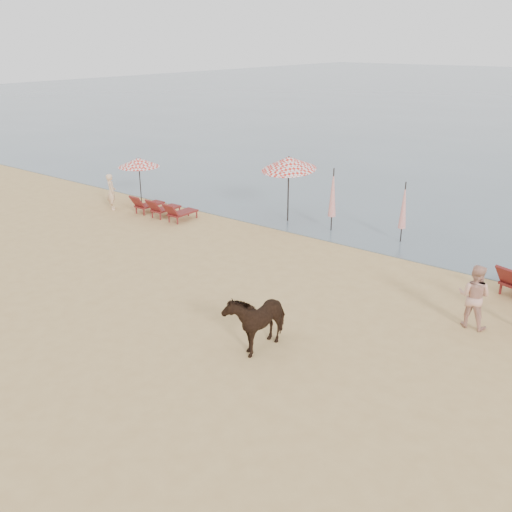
{
  "coord_description": "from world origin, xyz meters",
  "views": [
    {
      "loc": [
        9.18,
        -6.98,
        6.9
      ],
      "look_at": [
        0.0,
        5.0,
        1.1
      ],
      "focal_mm": 40.0,
      "sensor_mm": 36.0,
      "label": 1
    }
  ],
  "objects_px": {
    "umbrella_open_left_a": "(139,162)",
    "cow": "(257,318)",
    "lounger_cluster_left": "(162,208)",
    "umbrella_open_left_b": "(289,163)",
    "beachgoer_left": "(111,192)",
    "umbrella_closed_right": "(404,206)",
    "umbrella_closed_left": "(333,193)",
    "beachgoer_right_a": "(474,296)"
  },
  "relations": [
    {
      "from": "lounger_cluster_left",
      "to": "umbrella_closed_left",
      "type": "relative_size",
      "value": 1.05
    },
    {
      "from": "umbrella_open_left_a",
      "to": "umbrella_closed_left",
      "type": "distance_m",
      "value": 8.86
    },
    {
      "from": "umbrella_open_left_a",
      "to": "umbrella_open_left_b",
      "type": "bearing_deg",
      "value": 0.92
    },
    {
      "from": "umbrella_closed_left",
      "to": "beachgoer_right_a",
      "type": "distance_m",
      "value": 8.12
    },
    {
      "from": "lounger_cluster_left",
      "to": "umbrella_closed_left",
      "type": "bearing_deg",
      "value": 22.39
    },
    {
      "from": "beachgoer_left",
      "to": "beachgoer_right_a",
      "type": "relative_size",
      "value": 0.92
    },
    {
      "from": "umbrella_open_left_b",
      "to": "umbrella_closed_left",
      "type": "height_order",
      "value": "umbrella_open_left_b"
    },
    {
      "from": "umbrella_open_left_b",
      "to": "beachgoer_left",
      "type": "relative_size",
      "value": 1.77
    },
    {
      "from": "cow",
      "to": "umbrella_open_left_a",
      "type": "bearing_deg",
      "value": 149.33
    },
    {
      "from": "beachgoer_left",
      "to": "beachgoer_right_a",
      "type": "bearing_deg",
      "value": -153.85
    },
    {
      "from": "umbrella_open_left_a",
      "to": "umbrella_closed_right",
      "type": "height_order",
      "value": "umbrella_closed_right"
    },
    {
      "from": "umbrella_closed_right",
      "to": "umbrella_open_left_a",
      "type": "bearing_deg",
      "value": -169.25
    },
    {
      "from": "umbrella_open_left_b",
      "to": "umbrella_closed_right",
      "type": "relative_size",
      "value": 1.22
    },
    {
      "from": "umbrella_open_left_b",
      "to": "cow",
      "type": "bearing_deg",
      "value": -61.17
    },
    {
      "from": "umbrella_open_left_a",
      "to": "beachgoer_right_a",
      "type": "distance_m",
      "value": 15.68
    },
    {
      "from": "lounger_cluster_left",
      "to": "beachgoer_right_a",
      "type": "bearing_deg",
      "value": -7.87
    },
    {
      "from": "umbrella_open_left_a",
      "to": "beachgoer_left",
      "type": "distance_m",
      "value": 1.77
    },
    {
      "from": "umbrella_open_left_b",
      "to": "beachgoer_right_a",
      "type": "height_order",
      "value": "umbrella_open_left_b"
    },
    {
      "from": "umbrella_open_left_b",
      "to": "umbrella_open_left_a",
      "type": "bearing_deg",
      "value": -166.67
    },
    {
      "from": "umbrella_open_left_a",
      "to": "umbrella_closed_right",
      "type": "xyz_separation_m",
      "value": [
        11.32,
        2.15,
        -0.47
      ]
    },
    {
      "from": "umbrella_closed_left",
      "to": "beachgoer_left",
      "type": "xyz_separation_m",
      "value": [
        -8.95,
        -3.14,
        -0.72
      ]
    },
    {
      "from": "lounger_cluster_left",
      "to": "umbrella_closed_left",
      "type": "height_order",
      "value": "umbrella_closed_left"
    },
    {
      "from": "umbrella_open_left_a",
      "to": "cow",
      "type": "xyz_separation_m",
      "value": [
        11.67,
        -6.83,
        -1.11
      ]
    },
    {
      "from": "umbrella_open_left_b",
      "to": "cow",
      "type": "xyz_separation_m",
      "value": [
        5.0,
        -8.58,
        -1.63
      ]
    },
    {
      "from": "cow",
      "to": "beachgoer_left",
      "type": "bearing_deg",
      "value": 155.16
    },
    {
      "from": "umbrella_open_left_b",
      "to": "umbrella_closed_right",
      "type": "height_order",
      "value": "umbrella_open_left_b"
    },
    {
      "from": "umbrella_closed_right",
      "to": "beachgoer_left",
      "type": "bearing_deg",
      "value": -163.04
    },
    {
      "from": "umbrella_open_left_a",
      "to": "beachgoer_left",
      "type": "height_order",
      "value": "umbrella_open_left_a"
    },
    {
      "from": "lounger_cluster_left",
      "to": "beachgoer_right_a",
      "type": "height_order",
      "value": "beachgoer_right_a"
    },
    {
      "from": "beachgoer_right_a",
      "to": "lounger_cluster_left",
      "type": "bearing_deg",
      "value": -9.27
    },
    {
      "from": "umbrella_open_left_b",
      "to": "beachgoer_right_a",
      "type": "distance_m",
      "value": 9.94
    },
    {
      "from": "umbrella_open_left_b",
      "to": "umbrella_closed_left",
      "type": "xyz_separation_m",
      "value": [
        2.0,
        0.0,
        -0.87
      ]
    },
    {
      "from": "umbrella_open_left_b",
      "to": "umbrella_closed_right",
      "type": "bearing_deg",
      "value": 3.5
    },
    {
      "from": "umbrella_closed_left",
      "to": "umbrella_open_left_a",
      "type": "bearing_deg",
      "value": -168.58
    },
    {
      "from": "umbrella_closed_right",
      "to": "cow",
      "type": "height_order",
      "value": "umbrella_closed_right"
    },
    {
      "from": "beachgoer_right_a",
      "to": "beachgoer_left",
      "type": "bearing_deg",
      "value": -6.11
    },
    {
      "from": "umbrella_open_left_a",
      "to": "beachgoer_right_a",
      "type": "height_order",
      "value": "umbrella_open_left_a"
    },
    {
      "from": "umbrella_open_left_a",
      "to": "umbrella_open_left_b",
      "type": "distance_m",
      "value": 6.92
    },
    {
      "from": "beachgoer_right_a",
      "to": "umbrella_open_left_a",
      "type": "bearing_deg",
      "value": -11.26
    },
    {
      "from": "lounger_cluster_left",
      "to": "cow",
      "type": "bearing_deg",
      "value": -32.08
    },
    {
      "from": "lounger_cluster_left",
      "to": "beachgoer_right_a",
      "type": "relative_size",
      "value": 1.51
    },
    {
      "from": "beachgoer_left",
      "to": "umbrella_open_left_a",
      "type": "bearing_deg",
      "value": -70.04
    }
  ]
}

